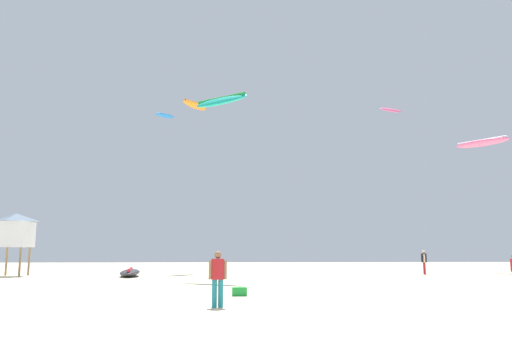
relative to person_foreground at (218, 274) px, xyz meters
The scene contains 11 objects.
ground_plane 5.14m from the person_foreground, 66.54° to the right, with size 120.00×120.00×0.00m, color beige.
person_foreground is the anchor object (origin of this frame).
person_midground 24.72m from the person_foreground, 54.90° to the left, with size 0.38×0.55×1.69m.
kite_grounded_near 19.34m from the person_foreground, 108.54° to the left, with size 1.94×4.67×0.58m.
lifeguard_tower 23.92m from the person_foreground, 126.10° to the left, with size 2.30×2.30×4.15m.
cooler_box 4.02m from the person_foreground, 79.10° to the left, with size 0.56×0.36×0.32m, color green.
kite_aloft_2 28.81m from the person_foreground, 95.87° to the left, with size 2.40×3.21×0.45m.
kite_aloft_3 30.18m from the person_foreground, 60.63° to the left, with size 2.28×1.39×0.53m.
kite_aloft_4 17.94m from the person_foreground, 90.96° to the left, with size 3.83×3.28×0.97m.
kite_aloft_5 36.96m from the person_foreground, 100.42° to the left, with size 2.03×2.05×0.43m.
kite_aloft_6 33.61m from the person_foreground, 48.93° to the left, with size 3.73×4.33×0.60m.
Camera 1 is at (-1.65, -11.19, 1.73)m, focal length 35.64 mm.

